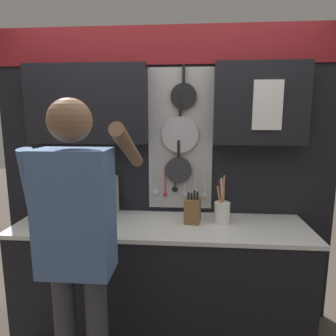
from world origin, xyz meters
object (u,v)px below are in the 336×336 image
utensil_crock (222,211)px  person (77,236)px  microwave (81,200)px  knife_block (193,210)px

utensil_crock → person: 1.10m
utensil_crock → person: bearing=-139.0°
microwave → person: person is taller
microwave → person: size_ratio=0.28×
utensil_crock → person: size_ratio=0.20×
microwave → knife_block: bearing=0.1°
knife_block → person: 0.95m
knife_block → person: bearing=-130.3°
utensil_crock → microwave: bearing=-179.9°
utensil_crock → person: (-0.83, -0.72, 0.07)m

